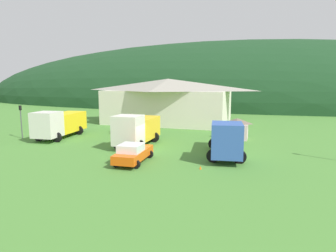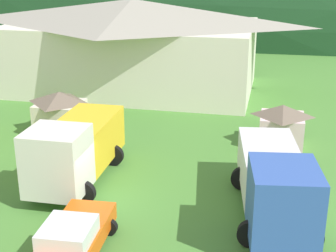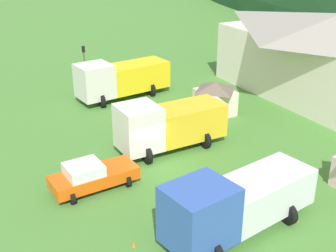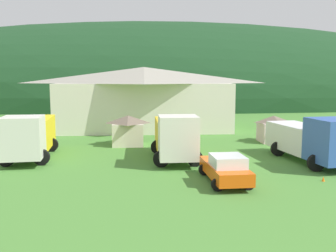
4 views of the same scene
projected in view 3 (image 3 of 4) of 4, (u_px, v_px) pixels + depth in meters
name	position (u px, v px, depth m)	size (l,w,h in m)	color
ground_plane	(152.00, 164.00, 27.57)	(200.00, 200.00, 0.00)	#477F33
depot_building	(336.00, 55.00, 37.56)	(20.42, 11.98, 7.13)	silver
play_shed_cream	(215.00, 97.00, 34.67)	(2.85, 2.74, 2.64)	beige
flatbed_truck_yellow	(120.00, 78.00, 37.83)	(3.87, 8.30, 3.35)	silver
heavy_rig_striped	(167.00, 124.00, 28.83)	(3.41, 7.29, 3.42)	silver
box_truck_blue	(234.00, 203.00, 20.61)	(3.94, 8.46, 3.33)	#3356AD
service_pickup_orange	(92.00, 176.00, 24.65)	(2.52, 4.95, 1.66)	#EB570F
traffic_light_west	(84.00, 63.00, 39.94)	(0.20, 0.32, 3.92)	#4C4C51
traffic_cone_near_pickup	(134.00, 247.00, 20.38)	(0.36, 0.36, 0.57)	orange
traffic_cone_mid_row	(296.00, 221.00, 22.14)	(0.36, 0.36, 0.60)	orange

